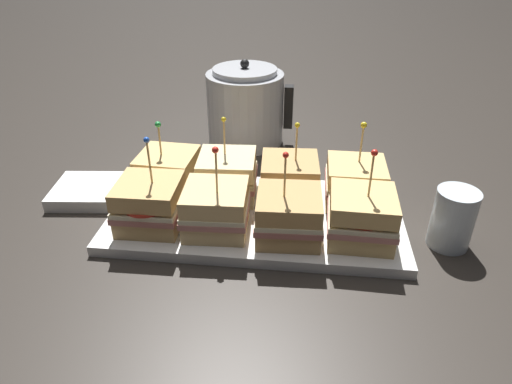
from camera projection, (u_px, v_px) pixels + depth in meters
The scene contains 13 objects.
ground_plane at pixel (256, 221), 0.80m from camera, with size 6.00×6.00×0.00m, color #2D2823.
serving_platter at pixel (256, 217), 0.79m from camera, with size 0.50×0.25×0.02m.
sandwich_front_far_left at pixel (150, 204), 0.74m from camera, with size 0.11×0.11×0.16m.
sandwich_front_center_left at pixel (216, 209), 0.73m from camera, with size 0.11×0.11×0.15m.
sandwich_front_center_right at pixel (289, 215), 0.71m from camera, with size 0.11×0.11×0.15m.
sandwich_front_far_right at pixel (361, 217), 0.71m from camera, with size 0.11×0.11×0.15m.
sandwich_back_far_left at pixel (169, 172), 0.84m from camera, with size 0.11×0.11×0.14m.
sandwich_back_center_left at pixel (227, 176), 0.82m from camera, with size 0.11×0.11×0.15m.
sandwich_back_center_right at pixel (289, 179), 0.82m from camera, with size 0.11×0.11×0.14m.
sandwich_back_far_right at pixel (355, 183), 0.80m from camera, with size 0.11×0.11×0.15m.
kettle_steel at pixel (246, 107), 1.05m from camera, with size 0.20×0.17×0.19m.
drinking_glass at pixel (453, 219), 0.72m from camera, with size 0.07×0.07×0.10m.
napkin_stack at pixel (86, 191), 0.86m from camera, with size 0.13×0.13×0.02m.
Camera 1 is at (0.07, -0.66, 0.45)m, focal length 32.00 mm.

